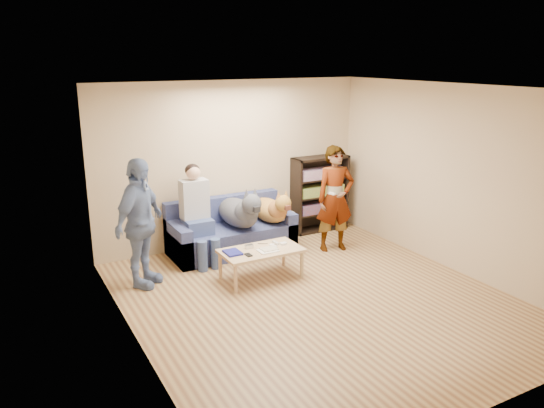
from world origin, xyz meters
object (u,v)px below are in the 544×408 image
dog_gray (240,212)px  coffee_table (261,253)px  person_standing_right (335,199)px  person_standing_left (140,224)px  dog_tan (271,209)px  camera_silver (249,246)px  person_seated (197,210)px  sofa (230,234)px  bookshelf (319,192)px  notebook_blue (233,252)px

dog_gray → coffee_table: (-0.16, -1.00, -0.30)m
person_standing_right → person_standing_left: person_standing_left is taller
dog_tan → coffee_table: dog_tan is taller
person_standing_right → dog_tan: bearing=159.1°
person_standing_right → camera_silver: person_standing_right is taller
camera_silver → person_seated: size_ratio=0.07×
sofa → bookshelf: size_ratio=1.46×
dog_tan → bookshelf: 1.24m
person_seated → dog_tan: person_seated is taller
person_seated → dog_tan: 1.22m
person_standing_right → dog_tan: size_ratio=1.42×
notebook_blue → person_seated: 1.05m
person_standing_right → person_standing_left: 3.01m
camera_silver → person_seated: bearing=112.9°
person_standing_left → sofa: 1.76m
person_standing_left → dog_gray: 1.71m
bookshelf → person_standing_left: bearing=-165.8°
person_standing_right → dog_tan: person_standing_right is taller
person_standing_left → coffee_table: bearing=-64.2°
person_standing_right → person_seated: size_ratio=1.12×
sofa → dog_tan: bearing=-15.3°
person_seated → bookshelf: (2.38, 0.36, -0.09)m
person_standing_right → dog_gray: 1.48m
dog_gray → dog_tan: dog_gray is taller
person_standing_left → bookshelf: person_standing_left is taller
dog_tan → person_standing_right: bearing=-32.7°
person_standing_right → camera_silver: (-1.65, -0.34, -0.38)m
dog_gray → bookshelf: (1.70, 0.40, 0.01)m
person_seated → dog_gray: (0.68, -0.04, -0.10)m
person_seated → coffee_table: size_ratio=1.34×
dog_gray → dog_tan: bearing=-0.7°
dog_gray → coffee_table: size_ratio=1.16×
notebook_blue → camera_silver: (0.28, 0.07, 0.01)m
notebook_blue → coffee_table: (0.40, -0.05, -0.06)m
bookshelf → person_standing_right: bearing=-109.7°
person_standing_left → camera_silver: person_standing_left is taller
sofa → bookshelf: bearing=7.4°
person_standing_left → camera_silver: 1.48m
person_standing_right → coffee_table: 1.66m
person_standing_right → notebook_blue: size_ratio=6.34×
person_seated → coffee_table: (0.51, -1.04, -0.40)m
person_seated → dog_gray: person_seated is taller
notebook_blue → coffee_table: notebook_blue is taller
notebook_blue → person_seated: bearing=96.4°
camera_silver → person_seated: 1.05m
person_standing_left → dog_gray: person_standing_left is taller
person_standing_left → camera_silver: bearing=-61.4°
person_standing_left → dog_tan: size_ratio=1.48×
person_seated → dog_gray: 0.68m
person_standing_left → bookshelf: bearing=-29.4°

